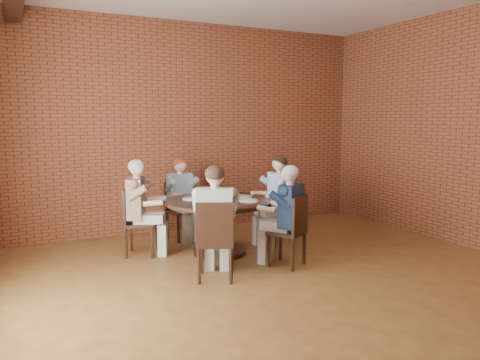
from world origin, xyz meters
name	(u,v)px	position (x,y,z in m)	size (l,w,h in m)	color
floor	(301,299)	(0.00, 0.00, 0.00)	(7.00, 7.00, 0.00)	brown
wall_back	(183,127)	(0.00, 3.50, 1.70)	(7.00, 7.00, 0.00)	brown
dining_table	(219,216)	(-0.08, 1.88, 0.53)	(1.46, 1.46, 0.75)	#311C10
chair_a	(281,210)	(0.98, 1.99, 0.50)	(0.45, 0.45, 0.92)	#311C10
diner_a	(277,200)	(0.90, 1.98, 0.65)	(0.51, 0.63, 1.30)	#4164AA
chair_b	(179,207)	(-0.29, 2.92, 0.49)	(0.45, 0.45, 0.89)	#311C10
diner_b	(182,199)	(-0.28, 2.85, 0.62)	(0.47, 0.58, 1.24)	#869EAA
chair_c	(135,219)	(-1.12, 2.34, 0.50)	(0.54, 0.54, 0.92)	#311C10
diner_c	(141,208)	(-1.05, 2.31, 0.65)	(0.51, 0.62, 1.30)	brown
chair_d	(215,238)	(-0.57, 0.89, 0.50)	(0.56, 0.56, 0.93)	#311C10
diner_d	(215,223)	(-0.53, 0.96, 0.66)	(0.52, 0.64, 1.32)	#C7A99C
chair_e	(292,228)	(0.50, 0.95, 0.49)	(0.55, 0.55, 0.90)	#311C10
diner_e	(287,216)	(0.46, 1.02, 0.63)	(0.49, 0.60, 1.27)	#192A48
plate_a	(242,197)	(0.30, 1.93, 0.76)	(0.26, 0.26, 0.01)	white
plate_b	(210,194)	(-0.03, 2.31, 0.76)	(0.26, 0.26, 0.01)	white
plate_c	(192,199)	(-0.39, 2.09, 0.76)	(0.26, 0.26, 0.01)	white
plate_d	(249,201)	(0.23, 1.61, 0.76)	(0.26, 0.26, 0.01)	white
glass_a	(235,193)	(0.18, 1.92, 0.82)	(0.07, 0.07, 0.14)	white
glass_b	(217,192)	(-0.01, 2.10, 0.82)	(0.07, 0.07, 0.14)	white
glass_c	(201,191)	(-0.19, 2.25, 0.82)	(0.07, 0.07, 0.14)	white
glass_d	(212,195)	(-0.17, 1.92, 0.82)	(0.07, 0.07, 0.14)	white
glass_e	(208,197)	(-0.30, 1.74, 0.82)	(0.07, 0.07, 0.14)	white
glass_f	(219,199)	(-0.22, 1.58, 0.82)	(0.07, 0.07, 0.14)	white
smartphone	(250,200)	(0.28, 1.67, 0.75)	(0.07, 0.13, 0.01)	black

